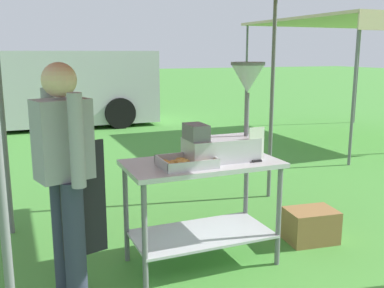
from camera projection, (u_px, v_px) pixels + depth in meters
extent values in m
plane|color=#478E38|center=(105.00, 145.00, 8.14)|extent=(70.00, 70.00, 0.00)
cylinder|color=slate|center=(0.00, 175.00, 1.99)|extent=(0.04, 0.04, 2.25)
cylinder|color=slate|center=(2.00, 114.00, 3.95)|extent=(0.04, 0.04, 2.25)
cylinder|color=slate|center=(272.00, 101.00, 5.00)|extent=(0.04, 0.04, 2.25)
cube|color=#B7B7BC|center=(202.00, 164.00, 3.42)|extent=(1.19, 0.62, 0.04)
cube|color=#B7B7BC|center=(202.00, 234.00, 3.54)|extent=(1.10, 0.57, 0.02)
cylinder|color=slate|center=(145.00, 239.00, 3.07)|extent=(0.04, 0.04, 0.81)
cylinder|color=slate|center=(279.00, 217.00, 3.48)|extent=(0.04, 0.04, 0.81)
cylinder|color=slate|center=(126.00, 214.00, 3.54)|extent=(0.04, 0.04, 0.81)
cylinder|color=slate|center=(246.00, 197.00, 3.95)|extent=(0.04, 0.04, 0.81)
cube|color=#B7B7BC|center=(187.00, 165.00, 3.27)|extent=(0.40, 0.31, 0.01)
cube|color=#B7B7BC|center=(195.00, 165.00, 3.13)|extent=(0.40, 0.01, 0.06)
cube|color=#B7B7BC|center=(179.00, 156.00, 3.40)|extent=(0.40, 0.01, 0.06)
cube|color=#B7B7BC|center=(162.00, 163.00, 3.19)|extent=(0.01, 0.31, 0.06)
cube|color=#B7B7BC|center=(211.00, 158.00, 3.34)|extent=(0.01, 0.31, 0.06)
torus|color=#EAB251|center=(183.00, 167.00, 3.17)|extent=(0.08, 0.08, 0.03)
torus|color=#EAB251|center=(199.00, 164.00, 3.25)|extent=(0.11, 0.11, 0.03)
torus|color=#EAB251|center=(186.00, 163.00, 3.25)|extent=(0.11, 0.11, 0.03)
torus|color=#EAB251|center=(191.00, 161.00, 3.33)|extent=(0.09, 0.09, 0.03)
torus|color=#EAB251|center=(174.00, 162.00, 3.29)|extent=(0.11, 0.11, 0.03)
torus|color=#EAB251|center=(180.00, 160.00, 3.36)|extent=(0.08, 0.08, 0.03)
torus|color=#EAB251|center=(192.00, 166.00, 3.19)|extent=(0.11, 0.11, 0.03)
torus|color=#EAB251|center=(172.00, 167.00, 3.16)|extent=(0.11, 0.11, 0.03)
torus|color=#EAB251|center=(169.00, 164.00, 3.23)|extent=(0.11, 0.11, 0.03)
torus|color=#EAB251|center=(198.00, 160.00, 3.37)|extent=(0.10, 0.10, 0.03)
torus|color=#EAB251|center=(164.00, 162.00, 3.30)|extent=(0.11, 0.11, 0.03)
torus|color=#EAB251|center=(208.00, 164.00, 3.24)|extent=(0.10, 0.10, 0.03)
torus|color=#EAB251|center=(182.00, 161.00, 3.23)|extent=(0.11, 0.11, 0.03)
torus|color=#EAB251|center=(205.00, 161.00, 3.31)|extent=(0.11, 0.11, 0.03)
cube|color=#B7B7BC|center=(221.00, 149.00, 3.43)|extent=(0.56, 0.28, 0.18)
cube|color=slate|center=(196.00, 132.00, 3.32)|extent=(0.14, 0.22, 0.12)
cylinder|color=slate|center=(247.00, 115.00, 3.46)|extent=(0.04, 0.04, 0.34)
cone|color=#B7B7BC|center=(248.00, 79.00, 3.40)|extent=(0.25, 0.25, 0.21)
cylinder|color=slate|center=(248.00, 64.00, 3.38)|extent=(0.26, 0.26, 0.02)
cube|color=black|center=(256.00, 161.00, 3.41)|extent=(0.08, 0.05, 0.02)
cube|color=white|center=(256.00, 144.00, 3.39)|extent=(0.13, 0.01, 0.25)
cylinder|color=#2D3347|center=(63.00, 235.00, 3.06)|extent=(0.14, 0.14, 0.86)
cylinder|color=#2D3347|center=(75.00, 245.00, 2.90)|extent=(0.14, 0.14, 0.86)
cube|color=gray|center=(63.00, 140.00, 2.84)|extent=(0.39, 0.30, 0.52)
cube|color=black|center=(84.00, 200.00, 3.00)|extent=(0.31, 0.10, 0.80)
cylinder|color=gray|center=(50.00, 131.00, 3.00)|extent=(0.11, 0.11, 0.58)
cylinder|color=gray|center=(77.00, 141.00, 2.66)|extent=(0.11, 0.11, 0.58)
sphere|color=#DBB28E|center=(59.00, 80.00, 2.76)|extent=(0.22, 0.22, 0.22)
cube|color=olive|center=(311.00, 225.00, 3.96)|extent=(0.47, 0.36, 0.29)
cube|color=#BCBCC1|center=(44.00, 87.00, 10.02)|extent=(4.92, 1.97, 1.60)
cube|color=#1E2833|center=(126.00, 68.00, 10.63)|extent=(0.12, 1.62, 0.70)
cylinder|color=black|center=(104.00, 104.00, 11.53)|extent=(0.68, 0.25, 0.68)
cylinder|color=black|center=(120.00, 113.00, 9.83)|extent=(0.68, 0.25, 0.68)
cylinder|color=slate|center=(354.00, 92.00, 6.45)|extent=(0.04, 0.04, 2.20)
cylinder|color=slate|center=(246.00, 79.00, 9.33)|extent=(0.04, 0.04, 2.20)
cylinder|color=slate|center=(357.00, 76.00, 10.45)|extent=(0.04, 0.04, 2.20)
cube|color=#CCB78E|center=(360.00, 21.00, 8.22)|extent=(3.18, 3.39, 0.05)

